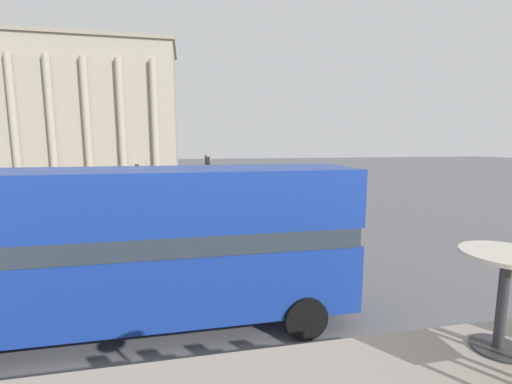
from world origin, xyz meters
The scene contains 9 objects.
double_decker_bus centered at (-1.77, 6.02, 2.22)m, with size 10.26×2.63×3.96m.
cafe_dining_table centered at (1.51, -0.35, 3.60)m, with size 0.60×0.60×0.73m.
plaza_building_left centered at (-14.68, 50.04, 9.07)m, with size 26.04×11.78×18.14m.
traffic_light_near centered at (-2.19, 9.52, 2.52)m, with size 0.42×0.24×3.87m.
traffic_light_mid centered at (1.91, 15.35, 2.17)m, with size 0.42×0.24×3.29m.
traffic_light_far centered at (0.72, 21.56, 2.44)m, with size 0.42×0.24×3.73m.
car_white centered at (1.28, 20.28, 0.70)m, with size 4.20×1.93×1.35m.
pedestrian_olive centered at (-0.02, 28.68, 0.93)m, with size 0.32×0.32×1.63m.
pedestrian_grey centered at (8.75, 26.37, 1.00)m, with size 0.32×0.32×1.74m.
Camera 1 is at (-0.67, -2.25, 4.55)m, focal length 24.00 mm.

